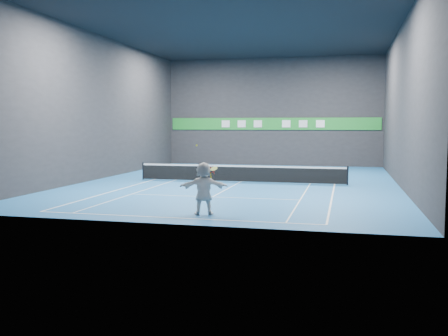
% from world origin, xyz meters
% --- Properties ---
extents(ground, '(26.00, 26.00, 0.00)m').
position_xyz_m(ground, '(0.00, 0.00, 0.00)').
color(ground, '#1B5C99').
rests_on(ground, ground).
extents(ceiling, '(26.00, 26.00, 0.00)m').
position_xyz_m(ceiling, '(0.00, 0.00, 9.00)').
color(ceiling, black).
rests_on(ceiling, ground).
extents(wall_back, '(18.00, 0.10, 9.00)m').
position_xyz_m(wall_back, '(0.00, 13.00, 4.50)').
color(wall_back, '#252528').
rests_on(wall_back, ground).
extents(wall_front, '(18.00, 0.10, 9.00)m').
position_xyz_m(wall_front, '(0.00, -13.00, 4.50)').
color(wall_front, '#252528').
rests_on(wall_front, ground).
extents(wall_left, '(0.10, 26.00, 9.00)m').
position_xyz_m(wall_left, '(-9.00, 0.00, 4.50)').
color(wall_left, '#252528').
rests_on(wall_left, ground).
extents(wall_right, '(0.10, 26.00, 9.00)m').
position_xyz_m(wall_right, '(9.00, 0.00, 4.50)').
color(wall_right, '#252528').
rests_on(wall_right, ground).
extents(baseline_near, '(10.98, 0.08, 0.01)m').
position_xyz_m(baseline_near, '(0.00, -11.89, 0.00)').
color(baseline_near, white).
rests_on(baseline_near, ground).
extents(baseline_far, '(10.98, 0.08, 0.01)m').
position_xyz_m(baseline_far, '(0.00, 11.89, 0.00)').
color(baseline_far, white).
rests_on(baseline_far, ground).
extents(sideline_doubles_left, '(0.08, 23.78, 0.01)m').
position_xyz_m(sideline_doubles_left, '(-5.49, 0.00, 0.00)').
color(sideline_doubles_left, white).
rests_on(sideline_doubles_left, ground).
extents(sideline_doubles_right, '(0.08, 23.78, 0.01)m').
position_xyz_m(sideline_doubles_right, '(5.49, 0.00, 0.00)').
color(sideline_doubles_right, white).
rests_on(sideline_doubles_right, ground).
extents(sideline_singles_left, '(0.06, 23.78, 0.01)m').
position_xyz_m(sideline_singles_left, '(-4.11, 0.00, 0.00)').
color(sideline_singles_left, white).
rests_on(sideline_singles_left, ground).
extents(sideline_singles_right, '(0.06, 23.78, 0.01)m').
position_xyz_m(sideline_singles_right, '(4.11, 0.00, 0.00)').
color(sideline_singles_right, white).
rests_on(sideline_singles_right, ground).
extents(service_line_near, '(8.23, 0.06, 0.01)m').
position_xyz_m(service_line_near, '(0.00, -6.40, 0.00)').
color(service_line_near, white).
rests_on(service_line_near, ground).
extents(service_line_far, '(8.23, 0.06, 0.01)m').
position_xyz_m(service_line_far, '(0.00, 6.40, 0.00)').
color(service_line_far, white).
rests_on(service_line_far, ground).
extents(center_service_line, '(0.06, 12.80, 0.01)m').
position_xyz_m(center_service_line, '(0.00, 0.00, 0.00)').
color(center_service_line, white).
rests_on(center_service_line, ground).
extents(player, '(1.94, 1.08, 1.99)m').
position_xyz_m(player, '(0.89, -10.95, 1.00)').
color(player, silver).
rests_on(player, ground).
extents(tennis_ball, '(0.07, 0.07, 0.07)m').
position_xyz_m(tennis_ball, '(0.55, -10.73, 2.61)').
color(tennis_ball, yellow).
rests_on(tennis_ball, player).
extents(tennis_net, '(12.50, 0.10, 1.07)m').
position_xyz_m(tennis_net, '(0.00, 0.00, 0.54)').
color(tennis_net, black).
rests_on(tennis_net, ground).
extents(sponsor_banner, '(17.64, 0.11, 1.00)m').
position_xyz_m(sponsor_banner, '(0.00, 12.93, 3.50)').
color(sponsor_banner, '#1D872C').
rests_on(sponsor_banner, wall_back).
extents(tennis_racket, '(0.50, 0.36, 0.49)m').
position_xyz_m(tennis_racket, '(1.19, -10.90, 1.67)').
color(tennis_racket, red).
rests_on(tennis_racket, player).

